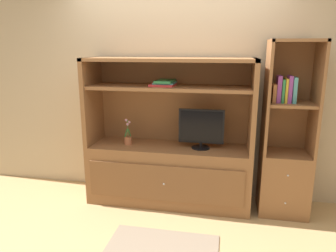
% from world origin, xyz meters
% --- Properties ---
extents(ground_plane, '(8.00, 8.00, 0.00)m').
position_xyz_m(ground_plane, '(0.00, 0.00, 0.00)').
color(ground_plane, tan).
extents(painted_rear_wall, '(6.00, 0.10, 2.80)m').
position_xyz_m(painted_rear_wall, '(0.00, 0.75, 1.40)').
color(painted_rear_wall, tan).
rests_on(painted_rear_wall, ground_plane).
extents(media_console, '(1.86, 0.57, 1.68)m').
position_xyz_m(media_console, '(0.00, 0.41, 0.52)').
color(media_console, brown).
rests_on(media_console, ground_plane).
extents(tv_monitor, '(0.50, 0.21, 0.44)m').
position_xyz_m(tv_monitor, '(0.37, 0.39, 0.91)').
color(tv_monitor, black).
rests_on(tv_monitor, media_console).
extents(potted_plant, '(0.09, 0.10, 0.30)m').
position_xyz_m(potted_plant, '(-0.48, 0.37, 0.75)').
color(potted_plant, '#B26642').
rests_on(potted_plant, media_console).
extents(magazine_stack, '(0.27, 0.32, 0.06)m').
position_xyz_m(magazine_stack, '(-0.05, 0.40, 1.40)').
color(magazine_stack, red).
rests_on(magazine_stack, media_console).
extents(bookshelf_tall, '(0.51, 0.45, 1.86)m').
position_xyz_m(bookshelf_tall, '(1.28, 0.41, 0.60)').
color(bookshelf_tall, brown).
rests_on(bookshelf_tall, ground_plane).
extents(upright_book_row, '(0.23, 0.18, 0.28)m').
position_xyz_m(upright_book_row, '(1.21, 0.40, 1.36)').
color(upright_book_row, '#A56638').
rests_on(upright_book_row, bookshelf_tall).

